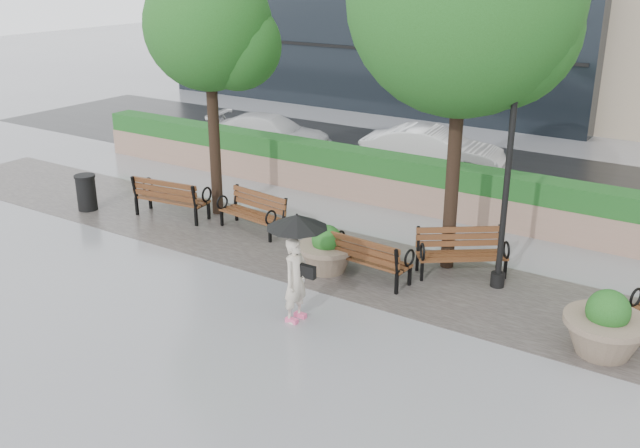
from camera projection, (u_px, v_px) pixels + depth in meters
The scene contains 17 objects.
ground at pixel (290, 325), 12.84m from camera, with size 100.00×100.00×0.00m, color gray.
cobble_strip at pixel (372, 268), 15.19m from camera, with size 28.00×3.20×0.01m, color #383330.
hedge_wall at pixel (449, 190), 18.09m from camera, with size 24.00×0.80×1.35m.
asphalt_street at pixel (502, 177), 21.46m from camera, with size 40.00×7.00×0.00m, color black.
bench_0 at pixel (172, 206), 18.07m from camera, with size 2.02×1.01×1.04m.
bench_1 at pixel (253, 220), 17.15m from camera, with size 1.83×0.92×0.94m.
bench_2 at pixel (367, 266), 14.58m from camera, with size 1.84×0.84×0.96m.
bench_3 at pixel (461, 262), 14.78m from camera, with size 1.88×1.66×0.98m.
planter_left at pixel (327, 253), 14.92m from camera, with size 1.22×1.22×1.03m.
planter_right at pixel (605, 330), 11.76m from camera, with size 1.38×1.38×1.16m.
trash_bin at pixel (87, 193), 18.55m from camera, with size 0.54×0.54×0.90m, color black.
lamppost at pixel (505, 203), 13.72m from camera, with size 0.28×0.28×4.02m.
tree_0 at pixel (216, 32), 16.87m from camera, with size 3.21×3.07×6.23m.
tree_1 at pixel (473, 6), 13.39m from camera, with size 4.48×4.48×7.74m.
car_left at pixel (271, 133), 24.20m from camera, with size 1.73×4.26×1.24m, color silver.
car_right at pixel (432, 151), 21.62m from camera, with size 1.50×4.31×1.42m, color silver.
pedestrian at pixel (296, 257), 12.62m from camera, with size 1.10×1.10×2.02m.
Camera 1 is at (6.70, -9.23, 6.21)m, focal length 40.00 mm.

